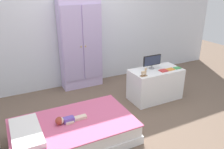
# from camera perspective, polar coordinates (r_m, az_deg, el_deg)

# --- Properties ---
(ground_plane) EXTENTS (10.00, 10.00, 0.02)m
(ground_plane) POSITION_cam_1_polar(r_m,az_deg,el_deg) (3.36, 1.79, -11.71)
(ground_plane) COLOR brown
(back_wall) EXTENTS (6.40, 0.05, 2.70)m
(back_wall) POSITION_cam_1_polar(r_m,az_deg,el_deg) (4.27, -8.46, 15.01)
(back_wall) COLOR silver
(back_wall) RESTS_ON ground_plane
(bed) EXTENTS (1.49, 0.91, 0.27)m
(bed) POSITION_cam_1_polar(r_m,az_deg,el_deg) (2.96, -9.52, -13.85)
(bed) COLOR white
(bed) RESTS_ON ground_plane
(pillow) EXTENTS (0.32, 0.65, 0.06)m
(pillow) POSITION_cam_1_polar(r_m,az_deg,el_deg) (2.80, -20.69, -13.36)
(pillow) COLOR white
(pillow) RESTS_ON bed
(doll) EXTENTS (0.39, 0.13, 0.10)m
(doll) POSITION_cam_1_polar(r_m,az_deg,el_deg) (2.87, -11.60, -11.09)
(doll) COLOR #6B4CB2
(doll) RESTS_ON bed
(wardrobe) EXTENTS (0.74, 0.29, 1.62)m
(wardrobe) POSITION_cam_1_polar(r_m,az_deg,el_deg) (4.19, -7.87, 7.42)
(wardrobe) COLOR silver
(wardrobe) RESTS_ON ground_plane
(tv_stand) EXTENTS (0.86, 0.45, 0.53)m
(tv_stand) POSITION_cam_1_polar(r_m,az_deg,el_deg) (3.91, 10.74, -2.41)
(tv_stand) COLOR white
(tv_stand) RESTS_ON ground_plane
(tv_monitor) EXTENTS (0.33, 0.10, 0.23)m
(tv_monitor) POSITION_cam_1_polar(r_m,az_deg,el_deg) (3.80, 10.00, 3.37)
(tv_monitor) COLOR #99999E
(tv_monitor) RESTS_ON tv_stand
(rocking_horse_toy) EXTENTS (0.11, 0.04, 0.13)m
(rocking_horse_toy) POSITION_cam_1_polar(r_m,az_deg,el_deg) (3.49, 8.10, 0.59)
(rocking_horse_toy) COLOR #8E6642
(rocking_horse_toy) RESTS_ON tv_stand
(book_red) EXTENTS (0.12, 0.10, 0.02)m
(book_red) POSITION_cam_1_polar(r_m,az_deg,el_deg) (3.77, 12.73, 0.97)
(book_red) COLOR #CC3838
(book_red) RESTS_ON tv_stand
(book_orange) EXTENTS (0.14, 0.09, 0.01)m
(book_orange) POSITION_cam_1_polar(r_m,az_deg,el_deg) (3.85, 14.26, 1.27)
(book_orange) COLOR orange
(book_orange) RESTS_ON tv_stand
(book_green) EXTENTS (0.11, 0.09, 0.01)m
(book_green) POSITION_cam_1_polar(r_m,az_deg,el_deg) (3.95, 15.97, 1.60)
(book_green) COLOR #429E51
(book_green) RESTS_ON tv_stand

